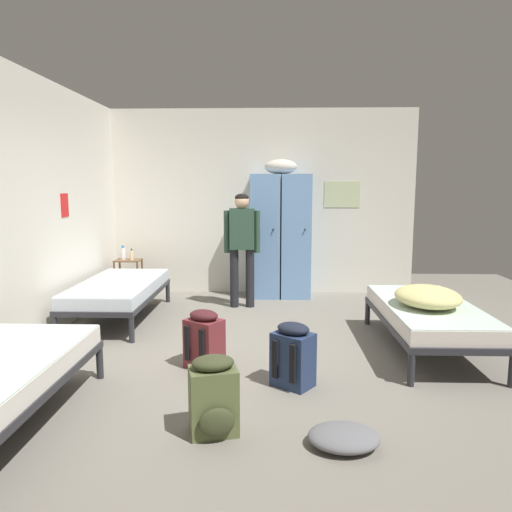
{
  "coord_description": "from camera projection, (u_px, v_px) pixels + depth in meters",
  "views": [
    {
      "loc": [
        0.15,
        -4.69,
        1.68
      ],
      "look_at": [
        0.0,
        0.28,
        0.95
      ],
      "focal_mm": 33.68,
      "sensor_mm": 36.0,
      "label": 1
    }
  ],
  "objects": [
    {
      "name": "lotion_bottle",
      "position": [
        132.0,
        255.0,
        7.23
      ],
      "size": [
        0.05,
        0.05,
        0.17
      ],
      "color": "beige",
      "rests_on": "shelf_unit"
    },
    {
      "name": "bed_left_rear",
      "position": [
        119.0,
        290.0,
        6.06
      ],
      "size": [
        0.9,
        1.9,
        0.49
      ],
      "color": "#28282D",
      "rests_on": "ground_plane"
    },
    {
      "name": "shelf_unit",
      "position": [
        129.0,
        274.0,
        7.32
      ],
      "size": [
        0.38,
        0.3,
        0.57
      ],
      "color": "brown",
      "rests_on": "ground_plane"
    },
    {
      "name": "person_traveler",
      "position": [
        242.0,
        239.0,
        6.59
      ],
      "size": [
        0.5,
        0.22,
        1.57
      ],
      "color": "black",
      "rests_on": "ground_plane"
    },
    {
      "name": "bedding_heap",
      "position": [
        428.0,
        296.0,
        4.76
      ],
      "size": [
        0.63,
        0.76,
        0.2
      ],
      "color": "#D1C67F",
      "rests_on": "bed_right"
    },
    {
      "name": "backpack_navy",
      "position": [
        294.0,
        356.0,
        4.04
      ],
      "size": [
        0.41,
        0.42,
        0.55
      ],
      "color": "navy",
      "rests_on": "ground_plane"
    },
    {
      "name": "locker_bank",
      "position": [
        280.0,
        233.0,
        7.24
      ],
      "size": [
        0.9,
        0.55,
        2.07
      ],
      "color": "#6B93C6",
      "rests_on": "ground_plane"
    },
    {
      "name": "backpack_olive",
      "position": [
        214.0,
        397.0,
        3.25
      ],
      "size": [
        0.37,
        0.39,
        0.55
      ],
      "color": "#566038",
      "rests_on": "ground_plane"
    },
    {
      "name": "backpack_maroon",
      "position": [
        205.0,
        340.0,
        4.45
      ],
      "size": [
        0.4,
        0.41,
        0.55
      ],
      "color": "maroon",
      "rests_on": "ground_plane"
    },
    {
      "name": "water_bottle",
      "position": [
        123.0,
        253.0,
        7.29
      ],
      "size": [
        0.07,
        0.07,
        0.21
      ],
      "color": "white",
      "rests_on": "shelf_unit"
    },
    {
      "name": "bed_right",
      "position": [
        428.0,
        314.0,
        4.91
      ],
      "size": [
        0.9,
        1.9,
        0.49
      ],
      "color": "#28282D",
      "rests_on": "ground_plane"
    },
    {
      "name": "room_backdrop",
      "position": [
        157.0,
        206.0,
        6.01
      ],
      "size": [
        4.75,
        5.68,
        2.85
      ],
      "color": "silver",
      "rests_on": "ground_plane"
    },
    {
      "name": "clothes_pile_grey",
      "position": [
        344.0,
        437.0,
        3.11
      ],
      "size": [
        0.47,
        0.38,
        0.13
      ],
      "color": "slate",
      "rests_on": "ground_plane"
    },
    {
      "name": "ground_plane",
      "position": [
        255.0,
        352.0,
        4.89
      ],
      "size": [
        8.99,
        8.99,
        0.0
      ],
      "primitive_type": "plane",
      "color": "slate"
    }
  ]
}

